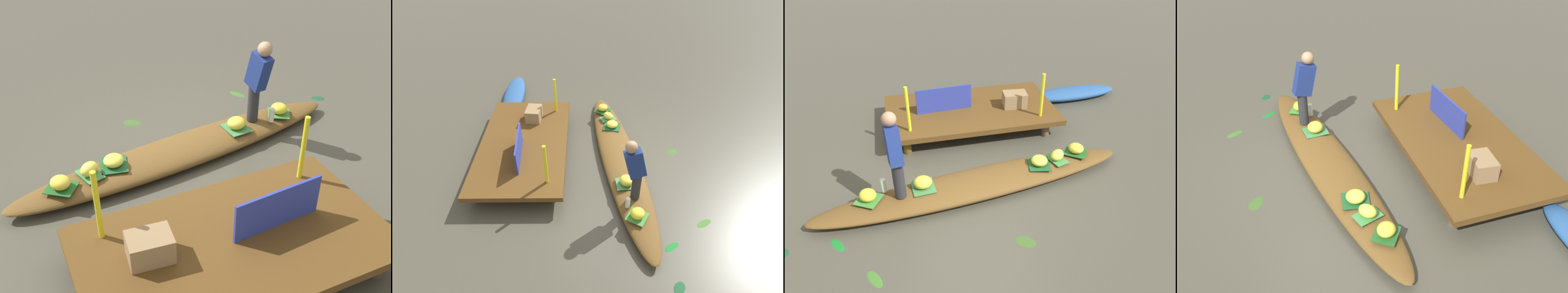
% 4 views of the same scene
% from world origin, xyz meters
% --- Properties ---
extents(canal_water, '(40.00, 40.00, 0.00)m').
position_xyz_m(canal_water, '(0.00, 0.00, 0.00)').
color(canal_water, '#464438').
rests_on(canal_water, ground).
extents(dock_platform, '(3.20, 1.80, 0.37)m').
position_xyz_m(dock_platform, '(0.32, 2.01, 0.31)').
color(dock_platform, '#553717').
rests_on(dock_platform, ground).
extents(vendor_boat, '(4.99, 1.40, 0.24)m').
position_xyz_m(vendor_boat, '(0.00, 0.00, 0.12)').
color(vendor_boat, brown).
rests_on(vendor_boat, ground).
extents(leaf_mat_0, '(0.33, 0.41, 0.01)m').
position_xyz_m(leaf_mat_0, '(1.35, 0.17, 0.25)').
color(leaf_mat_0, '#3E8244').
rests_on(leaf_mat_0, vendor_boat).
extents(banana_bunch_0, '(0.31, 0.30, 0.17)m').
position_xyz_m(banana_bunch_0, '(1.35, 0.17, 0.33)').
color(banana_bunch_0, '#EEDB49').
rests_on(banana_bunch_0, vendor_boat).
extents(leaf_mat_1, '(0.46, 0.45, 0.01)m').
position_xyz_m(leaf_mat_1, '(1.73, 0.29, 0.25)').
color(leaf_mat_1, '#1E5822').
rests_on(leaf_mat_1, vendor_boat).
extents(banana_bunch_1, '(0.33, 0.34, 0.16)m').
position_xyz_m(banana_bunch_1, '(1.73, 0.29, 0.33)').
color(banana_bunch_1, yellow).
rests_on(banana_bunch_1, vendor_boat).
extents(leaf_mat_2, '(0.35, 0.40, 0.01)m').
position_xyz_m(leaf_mat_2, '(-0.82, -0.04, 0.25)').
color(leaf_mat_2, '#3E7B44').
rests_on(leaf_mat_2, vendor_boat).
extents(banana_bunch_2, '(0.28, 0.26, 0.17)m').
position_xyz_m(banana_bunch_2, '(-0.82, -0.04, 0.33)').
color(banana_bunch_2, yellow).
rests_on(banana_bunch_2, vendor_boat).
extents(leaf_mat_3, '(0.43, 0.43, 0.01)m').
position_xyz_m(leaf_mat_3, '(-1.59, -0.14, 0.25)').
color(leaf_mat_3, '#3C8435').
rests_on(leaf_mat_3, vendor_boat).
extents(banana_bunch_3, '(0.33, 0.33, 0.16)m').
position_xyz_m(banana_bunch_3, '(-1.59, -0.14, 0.33)').
color(banana_bunch_3, yellow).
rests_on(banana_bunch_3, vendor_boat).
extents(leaf_mat_4, '(0.40, 0.43, 0.01)m').
position_xyz_m(leaf_mat_4, '(1.02, 0.11, 0.25)').
color(leaf_mat_4, '#1B5329').
rests_on(leaf_mat_4, vendor_boat).
extents(banana_bunch_4, '(0.37, 0.37, 0.14)m').
position_xyz_m(banana_bunch_4, '(1.02, 0.11, 0.32)').
color(banana_bunch_4, '#DED844').
rests_on(banana_bunch_4, vendor_boat).
extents(vendor_person, '(0.23, 0.42, 1.25)m').
position_xyz_m(vendor_person, '(-1.15, -0.09, 0.95)').
color(vendor_person, '#28282D').
rests_on(vendor_person, vendor_boat).
extents(water_bottle, '(0.08, 0.08, 0.21)m').
position_xyz_m(water_bottle, '(-1.37, 0.00, 0.35)').
color(water_bottle, silver).
rests_on(water_bottle, vendor_boat).
extents(market_banner, '(1.04, 0.11, 0.47)m').
position_xyz_m(market_banner, '(-0.18, 2.01, 0.61)').
color(market_banner, '#283699').
rests_on(market_banner, dock_platform).
extents(railing_post_west, '(0.06, 0.06, 0.82)m').
position_xyz_m(railing_post_west, '(-0.88, 1.41, 0.78)').
color(railing_post_west, yellow).
rests_on(railing_post_west, dock_platform).
extents(railing_post_east, '(0.06, 0.06, 0.82)m').
position_xyz_m(railing_post_east, '(1.52, 1.41, 0.78)').
color(railing_post_east, yellow).
rests_on(railing_post_east, dock_platform).
extents(produce_crate, '(0.47, 0.36, 0.28)m').
position_xyz_m(produce_crate, '(1.17, 1.88, 0.51)').
color(produce_crate, '#8D6F4C').
rests_on(produce_crate, dock_platform).
extents(drifting_plant_0, '(0.27, 0.26, 0.01)m').
position_xyz_m(drifting_plant_0, '(-2.70, -0.63, 0.00)').
color(drifting_plant_0, '#184A29').
rests_on(drifting_plant_0, ground).
extents(drifting_plant_1, '(0.25, 0.30, 0.01)m').
position_xyz_m(drifting_plant_1, '(-2.01, -0.67, 0.00)').
color(drifting_plant_1, '#197328').
rests_on(drifting_plant_1, ground).
extents(drifting_plant_2, '(0.25, 0.32, 0.01)m').
position_xyz_m(drifting_plant_2, '(-1.55, -1.32, 0.00)').
color(drifting_plant_2, '#396F26').
rests_on(drifting_plant_2, ground).
extents(drifting_plant_3, '(0.34, 0.31, 0.01)m').
position_xyz_m(drifting_plant_3, '(0.37, -1.17, 0.00)').
color(drifting_plant_3, '#385D25').
rests_on(drifting_plant_3, ground).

